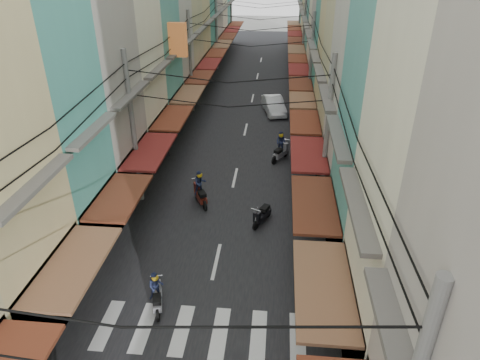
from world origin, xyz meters
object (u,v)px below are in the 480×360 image
Objects in this scene: white_car at (274,113)px; traffic_sign at (362,293)px; bicycle at (369,264)px; market_umbrella at (389,245)px.

white_car is 1.55× the size of traffic_sign.
bicycle is at bearing 73.38° from traffic_sign.
white_car is at bearing 98.02° from traffic_sign.
white_car is at bearing 103.28° from market_umbrella.
white_car is 2.07× the size of market_umbrella.
market_umbrella is at bearing -89.41° from white_car.
bicycle is 2.48m from market_umbrella.
bicycle is at bearing -89.19° from white_car.
traffic_sign is (3.39, -24.08, 2.32)m from white_car.
market_umbrella is (4.96, -20.99, 2.07)m from white_car.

